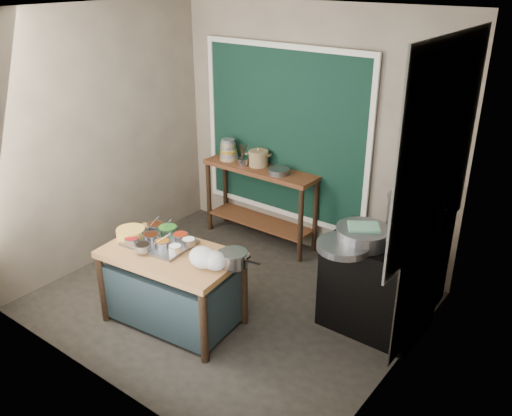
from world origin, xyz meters
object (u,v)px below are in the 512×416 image
Objects in this scene: prep_table at (173,288)px; yellow_basin at (131,234)px; utensil_cup at (243,162)px; ceramic_crock at (258,159)px; stove_block at (378,285)px; back_counter at (260,204)px; condiment_tray at (159,243)px; saucepan at (234,259)px; stock_pot at (414,218)px; steamer at (363,236)px.

yellow_basin is (-0.49, -0.03, 0.43)m from prep_table.
prep_table is at bearing 3.42° from yellow_basin.
prep_table is at bearing -72.08° from utensil_cup.
utensil_cup is 0.19m from ceramic_crock.
utensil_cup is at bearing 92.85° from yellow_basin.
stove_block reaches higher than prep_table.
condiment_tray is at bearing -84.79° from back_counter.
saucepan is 0.49× the size of stock_pot.
back_counter is at bearing 94.79° from prep_table.
stove_block is at bearing 49.96° from steamer.
stock_pot is (2.21, 1.36, 0.28)m from yellow_basin.
saucepan reaches higher than stove_block.
stock_pot is (1.11, 1.17, 0.26)m from saucepan.
saucepan is (0.61, 0.17, 0.44)m from prep_table.
steamer is (1.91, 1.00, 0.16)m from yellow_basin.
prep_table is 1.39× the size of stove_block.
stock_pot is 1.05× the size of steamer.
utensil_cup is at bearing 102.42° from condiment_tray.
utensil_cup is at bearing 162.25° from stove_block.
stock_pot is (2.08, -0.52, 0.61)m from back_counter.
back_counter is 0.56m from ceramic_crock.
stove_block is 0.57m from steamer.
steamer is at bearing -22.49° from utensil_cup.
ceramic_crock is 2.21m from stock_pot.
stock_pot reaches higher than steamer.
condiment_tray is 2.29× the size of yellow_basin.
yellow_basin is 2.16m from steamer.
ceramic_crock is 0.48× the size of stock_pot.
utensil_cup reaches higher than saucepan.
ceramic_crock is 2.05m from steamer.
utensil_cup is at bearing 101.66° from prep_table.
stock_pot reaches higher than saucepan.
prep_table is 1.81m from steamer.
ceramic_crock is at bearing 96.82° from condiment_tray.
utensil_cup is at bearing 116.17° from saucepan.
back_counter is 2.04m from steamer.
stove_block is 0.71m from stock_pot.
steamer reaches higher than utensil_cup.
back_counter is at bearing 153.70° from steamer.
stove_block is 1.75× the size of stock_pot.
utensil_cup is 0.26× the size of stock_pot.
yellow_basin is at bearing -92.19° from ceramic_crock.
stock_pot is at bearing 31.61° from yellow_basin.
back_counter is at bearing 95.21° from condiment_tray.
steamer is (-0.12, -0.15, 0.53)m from stove_block.
condiment_tray is at bearing -148.50° from stove_block.
steamer is at bearing -26.61° from ceramic_crock.
back_counter is (-0.36, 1.85, 0.10)m from prep_table.
stove_block is 2.30m from utensil_cup.
prep_table is 9.33× the size of utensil_cup.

